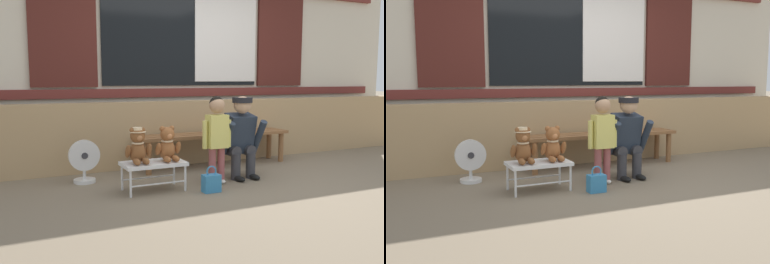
# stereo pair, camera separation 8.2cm
# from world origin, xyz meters

# --- Properties ---
(ground_plane) EXTENTS (60.00, 60.00, 0.00)m
(ground_plane) POSITION_xyz_m (0.00, 0.00, 0.00)
(ground_plane) COLOR #756651
(brick_low_wall) EXTENTS (7.65, 0.25, 0.85)m
(brick_low_wall) POSITION_xyz_m (0.00, 1.43, 0.42)
(brick_low_wall) COLOR tan
(brick_low_wall) RESTS_ON ground
(shop_facade) EXTENTS (7.81, 0.26, 3.45)m
(shop_facade) POSITION_xyz_m (0.00, 1.94, 1.74)
(shop_facade) COLOR beige
(shop_facade) RESTS_ON ground
(wooden_bench_long) EXTENTS (2.10, 0.40, 0.44)m
(wooden_bench_long) POSITION_xyz_m (0.09, 1.06, 0.37)
(wooden_bench_long) COLOR brown
(wooden_bench_long) RESTS_ON ground
(small_display_bench) EXTENTS (0.64, 0.36, 0.30)m
(small_display_bench) POSITION_xyz_m (-1.07, 0.23, 0.27)
(small_display_bench) COLOR silver
(small_display_bench) RESTS_ON ground
(teddy_bear_with_hat) EXTENTS (0.28, 0.27, 0.36)m
(teddy_bear_with_hat) POSITION_xyz_m (-1.23, 0.23, 0.47)
(teddy_bear_with_hat) COLOR brown
(teddy_bear_with_hat) RESTS_ON small_display_bench
(teddy_bear_plain) EXTENTS (0.28, 0.26, 0.36)m
(teddy_bear_plain) POSITION_xyz_m (-0.91, 0.23, 0.46)
(teddy_bear_plain) COLOR #93562D
(teddy_bear_plain) RESTS_ON small_display_bench
(child_standing) EXTENTS (0.35, 0.18, 0.96)m
(child_standing) POSITION_xyz_m (-0.34, 0.20, 0.59)
(child_standing) COLOR #994C4C
(child_standing) RESTS_ON ground
(adult_crouching) EXTENTS (0.50, 0.49, 0.95)m
(adult_crouching) POSITION_xyz_m (0.05, 0.35, 0.48)
(adult_crouching) COLOR #333338
(adult_crouching) RESTS_ON ground
(handbag_on_ground) EXTENTS (0.18, 0.11, 0.27)m
(handbag_on_ground) POSITION_xyz_m (-0.56, -0.08, 0.10)
(handbag_on_ground) COLOR teal
(handbag_on_ground) RESTS_ON ground
(floor_fan) EXTENTS (0.34, 0.24, 0.48)m
(floor_fan) POSITION_xyz_m (-1.65, 0.85, 0.24)
(floor_fan) COLOR silver
(floor_fan) RESTS_ON ground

